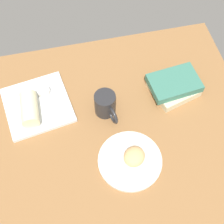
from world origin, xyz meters
TOP-DOWN VIEW (x-y plane):
  - dining_table at (0.00, 0.00)cm, footprint 110.00×90.00cm
  - round_plate at (2.54, -16.17)cm, footprint 23.64×23.64cm
  - scone_pastry at (4.05, -16.07)cm, footprint 11.16×11.05cm
  - square_plate at (-28.19, 15.20)cm, footprint 29.15×29.15cm
  - sauce_cup at (-24.85, 19.86)cm, footprint 5.19×5.19cm
  - breakfast_wrap at (-30.86, 11.47)cm, footprint 6.80×13.86cm
  - book_stack at (27.83, 10.72)cm, footprint 21.44×19.43cm
  - coffee_mug at (-1.68, 6.82)cm, footprint 8.39×13.56cm

SIDE VIEW (x-z plane):
  - dining_table at x=0.00cm, z-range 0.00..4.00cm
  - round_plate at x=2.54cm, z-range 4.00..5.40cm
  - square_plate at x=-28.19cm, z-range 4.00..5.60cm
  - sauce_cup at x=-24.85cm, z-range 5.69..8.11cm
  - book_stack at x=27.83cm, z-range 4.03..10.71cm
  - scone_pastry at x=4.05cm, z-range 5.40..9.89cm
  - breakfast_wrap at x=-30.86cm, z-range 5.60..12.38cm
  - coffee_mug at x=-1.68cm, z-range 4.11..14.30cm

